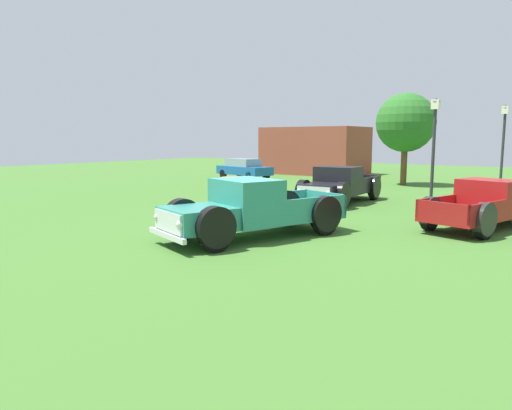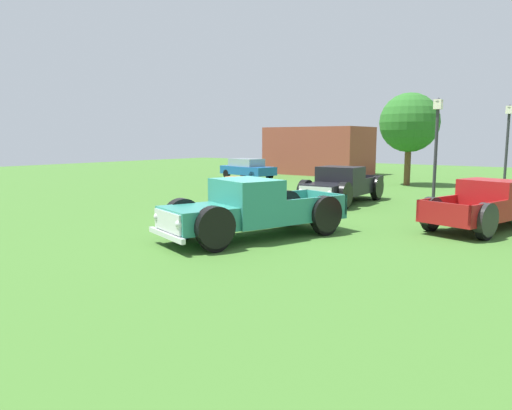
{
  "view_description": "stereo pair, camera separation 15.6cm",
  "coord_description": "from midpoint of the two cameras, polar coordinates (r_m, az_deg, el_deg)",
  "views": [
    {
      "loc": [
        7.95,
        -10.83,
        2.71
      ],
      "look_at": [
        0.27,
        -0.43,
        0.9
      ],
      "focal_mm": 33.22,
      "sensor_mm": 36.0,
      "label": 1
    },
    {
      "loc": [
        8.08,
        -10.73,
        2.71
      ],
      "look_at": [
        0.27,
        -0.43,
        0.9
      ],
      "focal_mm": 33.22,
      "sensor_mm": 36.0,
      "label": 2
    }
  ],
  "objects": [
    {
      "name": "pickup_truck_behind_right",
      "position": [
        20.14,
        10.22,
        2.25
      ],
      "size": [
        2.17,
        5.17,
        1.56
      ],
      "color": "black",
      "rests_on": "ground_plane"
    },
    {
      "name": "lamp_post_near",
      "position": [
        25.02,
        28.1,
        5.97
      ],
      "size": [
        0.36,
        0.36,
        4.28
      ],
      "color": "#2D2D33",
      "rests_on": "ground_plane"
    },
    {
      "name": "sedan_distant_b",
      "position": [
        32.45,
        -0.91,
        4.45
      ],
      "size": [
        4.35,
        2.47,
        1.37
      ],
      "color": "#195699",
      "rests_on": "ground_plane"
    },
    {
      "name": "oak_tree_west",
      "position": [
        29.2,
        18.12,
        9.38
      ],
      "size": [
        3.42,
        3.42,
        5.35
      ],
      "color": "brown",
      "rests_on": "ground_plane"
    },
    {
      "name": "pickup_truck_behind_left",
      "position": [
        16.22,
        26.72,
        0.02
      ],
      "size": [
        2.95,
        5.11,
        1.48
      ],
      "color": "maroon",
      "rests_on": "ground_plane"
    },
    {
      "name": "trash_can",
      "position": [
        19.91,
        26.4,
        0.71
      ],
      "size": [
        0.59,
        0.59,
        0.95
      ],
      "color": "#2D6B2D",
      "rests_on": "ground_plane"
    },
    {
      "name": "lamp_post_far",
      "position": [
        19.23,
        21.04,
        5.98
      ],
      "size": [
        0.36,
        0.36,
        4.23
      ],
      "color": "#2D2D33",
      "rests_on": "ground_plane"
    },
    {
      "name": "ground_plane",
      "position": [
        13.7,
        0.51,
        -3.43
      ],
      "size": [
        80.0,
        80.0,
        0.0
      ],
      "primitive_type": "plane",
      "color": "#3D6B28"
    },
    {
      "name": "pickup_truck_foreground",
      "position": [
        12.85,
        -1.07,
        -0.67
      ],
      "size": [
        3.5,
        5.66,
        1.63
      ],
      "color": "#2D8475",
      "rests_on": "ground_plane"
    },
    {
      "name": "picnic_table",
      "position": [
        24.1,
        -2.76,
        2.69
      ],
      "size": [
        1.97,
        2.18,
        0.78
      ],
      "color": "olive",
      "rests_on": "ground_plane"
    },
    {
      "name": "brick_pavilion",
      "position": [
        37.27,
        7.64,
        6.5
      ],
      "size": [
        7.53,
        4.52,
        3.59
      ],
      "color": "brown",
      "rests_on": "ground_plane"
    }
  ]
}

